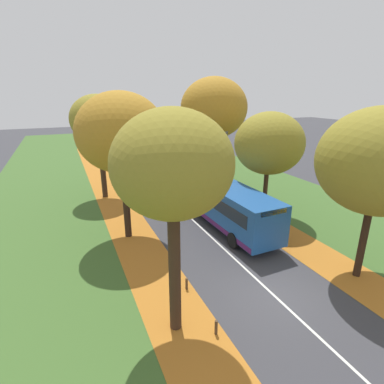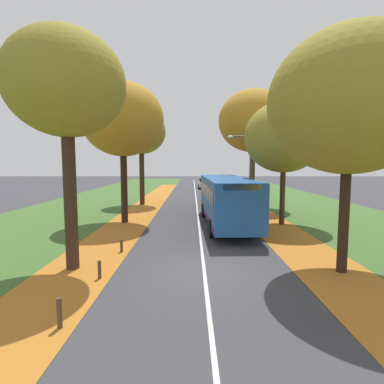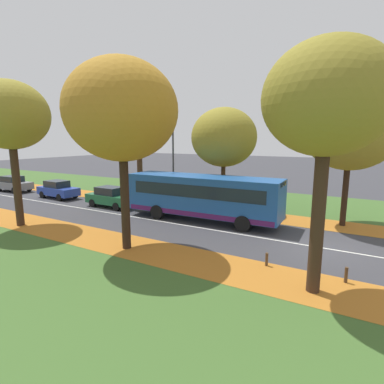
{
  "view_description": "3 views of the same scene",
  "coord_description": "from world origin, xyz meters",
  "px_view_note": "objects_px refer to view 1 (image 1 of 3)",
  "views": [
    {
      "loc": [
        -8.12,
        -9.1,
        8.94
      ],
      "look_at": [
        0.04,
        9.7,
        2.1
      ],
      "focal_mm": 28.0,
      "sensor_mm": 36.0,
      "label": 1
    },
    {
      "loc": [
        -0.44,
        -10.71,
        3.88
      ],
      "look_at": [
        -0.5,
        10.46,
        1.85
      ],
      "focal_mm": 28.0,
      "sensor_mm": 36.0,
      "label": 2
    },
    {
      "loc": [
        -15.65,
        -1.13,
        5.38
      ],
      "look_at": [
        0.47,
        8.09,
        2.09
      ],
      "focal_mm": 28.0,
      "sensor_mm": 36.0,
      "label": 3
    }
  ],
  "objects_px": {
    "tree_left_mid": "(98,120)",
    "streetlamp_right": "(223,160)",
    "bollard_second": "(216,327)",
    "tree_left_nearest": "(172,166)",
    "bollard_third": "(187,284)",
    "car_silver_fourth_in_line": "(132,149)",
    "tree_left_near": "(121,133)",
    "car_grey_third_in_line": "(144,155)",
    "tree_right_mid": "(214,108)",
    "bus": "(224,202)",
    "tree_right_nearest": "(379,162)",
    "tree_right_near": "(269,144)",
    "car_green_lead": "(179,183)",
    "car_blue_following": "(160,167)",
    "car_white_trailing": "(127,143)"
  },
  "relations": [
    {
      "from": "tree_left_mid",
      "to": "streetlamp_right",
      "type": "bearing_deg",
      "value": -32.33
    },
    {
      "from": "bollard_second",
      "to": "tree_left_nearest",
      "type": "bearing_deg",
      "value": 142.56
    },
    {
      "from": "bollard_third",
      "to": "car_silver_fourth_in_line",
      "type": "distance_m",
      "value": 34.01
    },
    {
      "from": "tree_left_near",
      "to": "car_grey_third_in_line",
      "type": "bearing_deg",
      "value": 72.68
    },
    {
      "from": "tree_left_nearest",
      "to": "tree_right_mid",
      "type": "xyz_separation_m",
      "value": [
        9.77,
        15.89,
        0.96
      ]
    },
    {
      "from": "tree_left_mid",
      "to": "bus",
      "type": "bearing_deg",
      "value": -54.05
    },
    {
      "from": "tree_right_nearest",
      "to": "tree_right_mid",
      "type": "relative_size",
      "value": 0.82
    },
    {
      "from": "tree_left_nearest",
      "to": "tree_right_near",
      "type": "xyz_separation_m",
      "value": [
        10.14,
        8.04,
        -1.1
      ]
    },
    {
      "from": "car_grey_third_in_line",
      "to": "car_silver_fourth_in_line",
      "type": "distance_m",
      "value": 5.48
    },
    {
      "from": "car_green_lead",
      "to": "car_grey_third_in_line",
      "type": "height_order",
      "value": "same"
    },
    {
      "from": "tree_right_near",
      "to": "bollard_third",
      "type": "height_order",
      "value": "tree_right_near"
    },
    {
      "from": "bollard_second",
      "to": "tree_right_near",
      "type": "bearing_deg",
      "value": 45.6
    },
    {
      "from": "tree_right_nearest",
      "to": "bus",
      "type": "relative_size",
      "value": 0.81
    },
    {
      "from": "bollard_third",
      "to": "car_grey_third_in_line",
      "type": "bearing_deg",
      "value": 79.25
    },
    {
      "from": "tree_left_mid",
      "to": "car_green_lead",
      "type": "distance_m",
      "value": 9.02
    },
    {
      "from": "tree_left_nearest",
      "to": "car_grey_third_in_line",
      "type": "xyz_separation_m",
      "value": [
        6.67,
        30.23,
        -5.79
      ]
    },
    {
      "from": "tree_right_mid",
      "to": "bollard_second",
      "type": "bearing_deg",
      "value": -116.66
    },
    {
      "from": "tree_right_near",
      "to": "car_blue_following",
      "type": "distance_m",
      "value": 16.12
    },
    {
      "from": "tree_left_mid",
      "to": "bollard_second",
      "type": "height_order",
      "value": "tree_left_mid"
    },
    {
      "from": "bollard_second",
      "to": "car_white_trailing",
      "type": "xyz_separation_m",
      "value": [
        5.41,
        42.24,
        0.5
      ]
    },
    {
      "from": "bollard_third",
      "to": "car_white_trailing",
      "type": "bearing_deg",
      "value": 82.17
    },
    {
      "from": "streetlamp_right",
      "to": "car_white_trailing",
      "type": "xyz_separation_m",
      "value": [
        -1.82,
        29.49,
        -2.92
      ]
    },
    {
      "from": "bollard_second",
      "to": "car_grey_third_in_line",
      "type": "relative_size",
      "value": 0.15
    },
    {
      "from": "bollard_second",
      "to": "streetlamp_right",
      "type": "distance_m",
      "value": 15.05
    },
    {
      "from": "bollard_second",
      "to": "tree_right_nearest",
      "type": "bearing_deg",
      "value": 4.21
    },
    {
      "from": "bollard_third",
      "to": "car_blue_following",
      "type": "relative_size",
      "value": 0.14
    },
    {
      "from": "tree_right_nearest",
      "to": "tree_right_near",
      "type": "xyz_separation_m",
      "value": [
        0.37,
        8.41,
        -0.45
      ]
    },
    {
      "from": "tree_right_near",
      "to": "streetlamp_right",
      "type": "bearing_deg",
      "value": 113.45
    },
    {
      "from": "tree_right_mid",
      "to": "car_silver_fourth_in_line",
      "type": "relative_size",
      "value": 2.45
    },
    {
      "from": "bollard_third",
      "to": "streetlamp_right",
      "type": "distance_m",
      "value": 12.57
    },
    {
      "from": "tree_right_nearest",
      "to": "streetlamp_right",
      "type": "xyz_separation_m",
      "value": [
        -1.25,
        12.12,
        -2.22
      ]
    },
    {
      "from": "bus",
      "to": "car_silver_fourth_in_line",
      "type": "relative_size",
      "value": 2.49
    },
    {
      "from": "tree_right_nearest",
      "to": "bollard_second",
      "type": "bearing_deg",
      "value": -175.79
    },
    {
      "from": "car_white_trailing",
      "to": "tree_right_nearest",
      "type": "bearing_deg",
      "value": -85.79
    },
    {
      "from": "tree_left_mid",
      "to": "car_silver_fourth_in_line",
      "type": "height_order",
      "value": "tree_left_mid"
    },
    {
      "from": "streetlamp_right",
      "to": "car_green_lead",
      "type": "relative_size",
      "value": 1.42
    },
    {
      "from": "tree_right_near",
      "to": "bollard_second",
      "type": "bearing_deg",
      "value": -134.4
    },
    {
      "from": "bus",
      "to": "car_blue_following",
      "type": "distance_m",
      "value": 15.19
    },
    {
      "from": "bollard_third",
      "to": "bus",
      "type": "distance_m",
      "value": 7.97
    },
    {
      "from": "streetlamp_right",
      "to": "car_silver_fourth_in_line",
      "type": "relative_size",
      "value": 1.43
    },
    {
      "from": "tree_right_nearest",
      "to": "tree_right_near",
      "type": "bearing_deg",
      "value": 87.5
    },
    {
      "from": "streetlamp_right",
      "to": "car_green_lead",
      "type": "distance_m",
      "value": 5.69
    },
    {
      "from": "tree_right_nearest",
      "to": "car_blue_following",
      "type": "bearing_deg",
      "value": 97.55
    },
    {
      "from": "tree_right_nearest",
      "to": "bollard_third",
      "type": "xyz_separation_m",
      "value": [
        -8.45,
        2.42,
        -5.66
      ]
    },
    {
      "from": "tree_right_mid",
      "to": "car_blue_following",
      "type": "distance_m",
      "value": 10.33
    },
    {
      "from": "tree_right_mid",
      "to": "car_white_trailing",
      "type": "relative_size",
      "value": 2.41
    },
    {
      "from": "tree_right_nearest",
      "to": "car_green_lead",
      "type": "xyz_separation_m",
      "value": [
        -3.38,
        16.51,
        -5.14
      ]
    },
    {
      "from": "bollard_second",
      "to": "car_silver_fourth_in_line",
      "type": "height_order",
      "value": "car_silver_fourth_in_line"
    },
    {
      "from": "tree_right_mid",
      "to": "car_white_trailing",
      "type": "bearing_deg",
      "value": 96.88
    },
    {
      "from": "car_blue_following",
      "to": "bus",
      "type": "bearing_deg",
      "value": -90.45
    }
  ]
}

